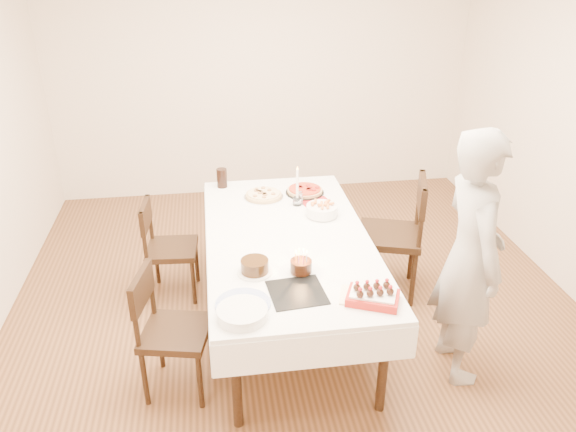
{
  "coord_description": "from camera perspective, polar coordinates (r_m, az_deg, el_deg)",
  "views": [
    {
      "loc": [
        -0.6,
        -3.52,
        2.64
      ],
      "look_at": [
        -0.1,
        -0.08,
        0.92
      ],
      "focal_mm": 35.0,
      "sensor_mm": 36.0,
      "label": 1
    }
  ],
  "objects": [
    {
      "name": "wall_back",
      "position": [
        6.19,
        -2.67,
        14.35
      ],
      "size": [
        4.5,
        0.04,
        2.7
      ],
      "primitive_type": "cube",
      "color": "beige",
      "rests_on": "floor"
    },
    {
      "name": "pizza_white",
      "position": [
        4.55,
        -2.49,
        2.13
      ],
      "size": [
        0.36,
        0.36,
        0.04
      ],
      "primitive_type": "cylinder",
      "rotation": [
        0.0,
        0.0,
        -0.15
      ],
      "color": "beige",
      "rests_on": "dining_table"
    },
    {
      "name": "person",
      "position": [
        3.69,
        17.99,
        -4.09
      ],
      "size": [
        0.42,
        0.63,
        1.7
      ],
      "primitive_type": "imported",
      "rotation": [
        0.0,
        0.0,
        1.54
      ],
      "color": "#A7A29D",
      "rests_on": "floor"
    },
    {
      "name": "chair_left_savory",
      "position": [
        4.57,
        -11.7,
        -3.31
      ],
      "size": [
        0.45,
        0.45,
        0.83
      ],
      "primitive_type": null,
      "rotation": [
        0.0,
        0.0,
        3.07
      ],
      "color": "black",
      "rests_on": "floor"
    },
    {
      "name": "pasta_bowl",
      "position": [
        4.25,
        3.48,
        0.6
      ],
      "size": [
        0.29,
        0.29,
        0.08
      ],
      "primitive_type": "cylinder",
      "rotation": [
        0.0,
        0.0,
        -0.28
      ],
      "color": "white",
      "rests_on": "dining_table"
    },
    {
      "name": "red_placemat",
      "position": [
        4.45,
        3.05,
        1.22
      ],
      "size": [
        0.28,
        0.28,
        0.01
      ],
      "primitive_type": "cube",
      "rotation": [
        0.0,
        0.0,
        0.26
      ],
      "color": "#B21E1E",
      "rests_on": "dining_table"
    },
    {
      "name": "shaker_pair",
      "position": [
        4.43,
        1.34,
        1.74
      ],
      "size": [
        0.1,
        0.1,
        0.09
      ],
      "primitive_type": null,
      "rotation": [
        0.0,
        0.0,
        -0.32
      ],
      "color": "white",
      "rests_on": "dining_table"
    },
    {
      "name": "strawberry_box",
      "position": [
        3.31,
        8.62,
        -8.05
      ],
      "size": [
        0.35,
        0.3,
        0.07
      ],
      "primitive_type": null,
      "rotation": [
        0.0,
        0.0,
        -0.41
      ],
      "color": "#9F1912",
      "rests_on": "dining_table"
    },
    {
      "name": "dining_table",
      "position": [
        4.15,
        0.0,
        -6.7
      ],
      "size": [
        1.57,
        2.33,
        0.75
      ],
      "primitive_type": "cube",
      "rotation": [
        0.0,
        0.0,
        -0.22
      ],
      "color": "white",
      "rests_on": "floor"
    },
    {
      "name": "chair_left_dessert",
      "position": [
        3.64,
        -11.31,
        -11.53
      ],
      "size": [
        0.53,
        0.53,
        0.87
      ],
      "primitive_type": null,
      "rotation": [
        0.0,
        0.0,
        2.92
      ],
      "color": "black",
      "rests_on": "floor"
    },
    {
      "name": "birthday_cake",
      "position": [
        3.51,
        1.34,
        -4.65
      ],
      "size": [
        0.15,
        0.15,
        0.14
      ],
      "primitive_type": "cylinder",
      "rotation": [
        0.0,
        0.0,
        0.14
      ],
      "color": "black",
      "rests_on": "dining_table"
    },
    {
      "name": "pizza_pepperoni",
      "position": [
        4.63,
        1.72,
        2.59
      ],
      "size": [
        0.4,
        0.4,
        0.04
      ],
      "primitive_type": "cylinder",
      "rotation": [
        0.0,
        0.0,
        0.34
      ],
      "color": "red",
      "rests_on": "dining_table"
    },
    {
      "name": "chair_right_savory",
      "position": [
        4.56,
        10.29,
        -1.97
      ],
      "size": [
        0.65,
        0.65,
        1.02
      ],
      "primitive_type": null,
      "rotation": [
        0.0,
        0.0,
        -0.31
      ],
      "color": "black",
      "rests_on": "floor"
    },
    {
      "name": "china_plate",
      "position": [
        3.27,
        -4.6,
        -8.9
      ],
      "size": [
        0.39,
        0.39,
        0.01
      ],
      "primitive_type": "cylinder",
      "rotation": [
        0.0,
        0.0,
        0.24
      ],
      "color": "white",
      "rests_on": "dining_table"
    },
    {
      "name": "box_lid",
      "position": [
        3.35,
        7.89,
        -8.22
      ],
      "size": [
        0.35,
        0.28,
        0.02
      ],
      "primitive_type": "cube",
      "rotation": [
        0.0,
        0.0,
        -0.31
      ],
      "color": "beige",
      "rests_on": "dining_table"
    },
    {
      "name": "layer_cake",
      "position": [
        3.53,
        -3.41,
        -5.14
      ],
      "size": [
        0.28,
        0.28,
        0.09
      ],
      "primitive_type": "cylinder",
      "rotation": [
        0.0,
        0.0,
        -0.29
      ],
      "color": "#311D0C",
      "rests_on": "dining_table"
    },
    {
      "name": "plate_stack",
      "position": [
        3.16,
        -4.68,
        -9.79
      ],
      "size": [
        0.31,
        0.31,
        0.06
      ],
      "primitive_type": "cylinder",
      "rotation": [
        0.0,
        0.0,
        0.08
      ],
      "color": "white",
      "rests_on": "dining_table"
    },
    {
      "name": "cola_glass",
      "position": [
        4.76,
        -6.73,
        3.86
      ],
      "size": [
        0.09,
        0.09,
        0.16
      ],
      "primitive_type": "cylinder",
      "rotation": [
        0.0,
        0.0,
        -0.04
      ],
      "color": "black",
      "rests_on": "dining_table"
    },
    {
      "name": "floor",
      "position": [
        4.44,
        1.09,
        -10.07
      ],
      "size": [
        5.0,
        5.0,
        0.0
      ],
      "primitive_type": "plane",
      "color": "#51311B",
      "rests_on": "ground"
    },
    {
      "name": "cake_board",
      "position": [
        3.36,
        0.91,
        -7.81
      ],
      "size": [
        0.35,
        0.35,
        0.01
      ],
      "primitive_type": "cube",
      "rotation": [
        0.0,
        0.0,
        0.09
      ],
      "color": "black",
      "rests_on": "dining_table"
    },
    {
      "name": "taper_candle",
      "position": [
        4.36,
        0.95,
        3.1
      ],
      "size": [
        0.08,
        0.08,
        0.33
      ],
      "primitive_type": "cylinder",
      "rotation": [
        0.0,
        0.0,
        0.19
      ],
      "color": "white",
      "rests_on": "dining_table"
    }
  ]
}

